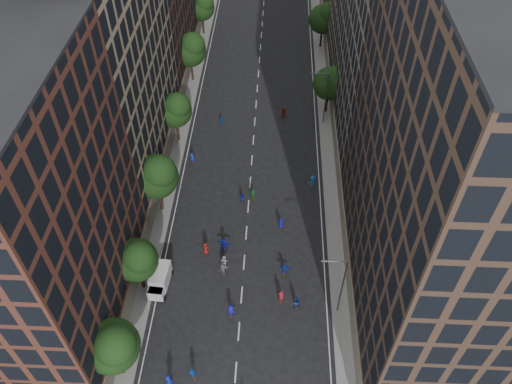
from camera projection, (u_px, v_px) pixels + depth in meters
ground at (253, 142)px, 74.51m from camera, size 240.00×240.00×0.00m
sidewalk_left at (181, 109)px, 80.03m from camera, size 4.00×105.00×0.15m
sidewalk_right at (331, 113)px, 79.28m from camera, size 4.00×105.00×0.15m
bldg_left_a at (23, 219)px, 44.20m from camera, size 14.00×22.00×30.00m
bldg_left_b at (92, 56)px, 59.40m from camera, size 14.00×26.00×34.00m
bldg_right_a at (455, 177)px, 43.62m from camera, size 14.00×30.00×36.00m
bldg_right_b at (400, 29)px, 64.80m from camera, size 14.00×28.00×33.00m
tree_left_0 at (113, 346)px, 45.50m from camera, size 5.20×5.20×8.83m
tree_left_1 at (137, 259)px, 52.74m from camera, size 4.80×4.80×8.21m
tree_left_2 at (157, 175)px, 60.46m from camera, size 5.60×5.60×9.45m
tree_left_3 at (175, 109)px, 70.57m from camera, size 5.00×5.00×8.58m
tree_left_4 at (191, 49)px, 81.45m from camera, size 5.40×5.40×9.08m
tree_left_5 at (203, 6)px, 92.86m from camera, size 4.80×4.80×8.33m
tree_right_a at (331, 82)px, 75.54m from camera, size 5.00×5.00×8.39m
tree_right_b at (324, 18)px, 89.17m from camera, size 5.20×5.20×8.83m
streetlamp_near at (341, 284)px, 51.05m from camera, size 2.64×0.22×9.06m
streetlamp_far at (324, 96)px, 73.93m from camera, size 2.64×0.22×9.06m
cargo_van at (160, 280)px, 56.12m from camera, size 2.33×4.44×2.29m
skater_0 at (169, 381)px, 48.32m from camera, size 1.04×0.84×1.86m
skater_2 at (296, 302)px, 54.47m from camera, size 1.03×0.93×1.74m
skater_3 at (231, 311)px, 53.73m from camera, size 1.28×0.98×1.75m
skater_4 at (193, 373)px, 48.93m from camera, size 1.11×0.77×1.74m
skater_5 at (285, 269)px, 57.62m from camera, size 1.50×0.73×1.55m
skater_6 at (206, 249)px, 59.56m from camera, size 1.01×0.86×1.76m
skater_7 at (281, 296)px, 54.87m from camera, size 0.71×0.47×1.94m
skater_8 at (224, 262)px, 58.12m from camera, size 1.15×1.04×1.92m
skater_9 at (223, 270)px, 57.46m from camera, size 1.30×1.01×1.77m
skater_10 at (253, 194)px, 65.77m from camera, size 1.13×0.82×1.78m
skater_11 at (224, 245)px, 59.88m from camera, size 1.85×0.79×1.94m
skater_12 at (281, 223)px, 62.41m from camera, size 0.82×0.56×1.64m
skater_13 at (192, 158)px, 70.67m from camera, size 0.78×0.62×1.86m
skater_14 at (242, 198)px, 65.43m from camera, size 0.94×0.85×1.59m
skater_15 at (313, 182)px, 67.34m from camera, size 1.41×1.14×1.91m
skater_16 at (222, 121)px, 76.82m from camera, size 0.99×0.64×1.56m
skater_17 at (284, 112)px, 78.22m from camera, size 1.61×1.04×1.66m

